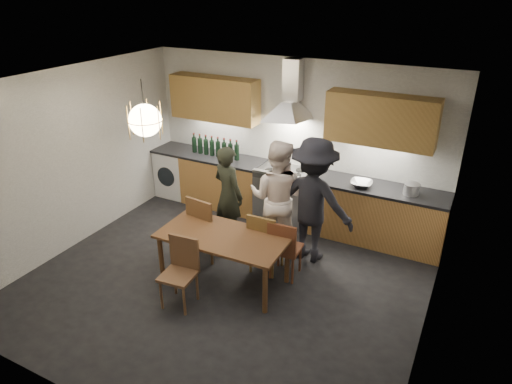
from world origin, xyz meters
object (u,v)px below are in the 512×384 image
at_px(dining_table, 223,241).
at_px(chair_front, 181,267).
at_px(chair_back_left, 205,224).
at_px(person_right, 313,201).
at_px(mixing_bowl, 361,184).
at_px(stock_pot, 411,189).
at_px(wine_bottles, 215,146).
at_px(person_mid, 277,197).
at_px(person_left, 228,195).

distance_m(dining_table, chair_front, 0.65).
xyz_separation_m(chair_back_left, person_right, (1.32, 0.72, 0.34)).
relative_size(person_right, mixing_bowl, 5.63).
distance_m(dining_table, stock_pot, 2.75).
xyz_separation_m(chair_back_left, wine_bottles, (-0.80, 1.59, 0.52)).
bearing_deg(mixing_bowl, person_right, -120.15).
bearing_deg(wine_bottles, chair_front, -67.09).
relative_size(person_mid, mixing_bowl, 5.31).
bearing_deg(stock_pot, chair_front, -131.44).
height_order(dining_table, wine_bottles, wine_bottles).
xyz_separation_m(person_mid, person_right, (0.53, 0.03, 0.05)).
relative_size(chair_front, stock_pot, 4.00).
relative_size(chair_front, person_left, 0.58).
xyz_separation_m(chair_front, stock_pot, (2.20, 2.49, 0.48)).
height_order(person_mid, wine_bottles, person_mid).
height_order(dining_table, stock_pot, stock_pot).
xyz_separation_m(person_right, mixing_bowl, (0.45, 0.78, 0.04)).
distance_m(chair_back_left, wine_bottles, 1.86).
xyz_separation_m(dining_table, chair_back_left, (-0.52, 0.36, -0.06)).
distance_m(chair_back_left, person_left, 0.64).
bearing_deg(stock_pot, chair_back_left, -147.99).
xyz_separation_m(person_left, wine_bottles, (-0.83, 0.98, 0.32)).
bearing_deg(mixing_bowl, person_left, -153.15).
xyz_separation_m(chair_front, wine_bottles, (-1.07, 2.54, 0.57)).
bearing_deg(chair_back_left, wine_bottles, -56.18).
bearing_deg(person_mid, person_right, 175.52).
distance_m(stock_pot, wine_bottles, 3.27).
xyz_separation_m(person_left, person_right, (1.29, 0.11, 0.14)).
relative_size(chair_front, wine_bottles, 0.93).
height_order(person_left, stock_pot, person_left).
bearing_deg(stock_pot, person_left, -159.08).
distance_m(person_left, person_mid, 0.77).
bearing_deg(wine_bottles, mixing_bowl, -2.16).
relative_size(chair_back_left, mixing_bowl, 3.03).
bearing_deg(person_mid, person_left, -2.69).
distance_m(chair_front, wine_bottles, 2.81).
bearing_deg(wine_bottles, dining_table, -55.92).
xyz_separation_m(chair_back_left, person_left, (0.03, 0.61, 0.20)).
bearing_deg(dining_table, mixing_bowl, 54.79).
bearing_deg(stock_pot, mixing_bowl, -175.86).
distance_m(chair_front, person_left, 1.60).
bearing_deg(mixing_bowl, stock_pot, 4.14).
distance_m(dining_table, person_mid, 1.10).
distance_m(chair_front, stock_pot, 3.36).
bearing_deg(dining_table, chair_back_left, 144.12).
distance_m(person_left, mixing_bowl, 1.96).
xyz_separation_m(dining_table, stock_pot, (1.95, 1.90, 0.36)).
height_order(chair_back_left, person_mid, person_mid).
bearing_deg(chair_front, dining_table, 61.87).
xyz_separation_m(chair_back_left, mixing_bowl, (1.77, 1.49, 0.38)).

